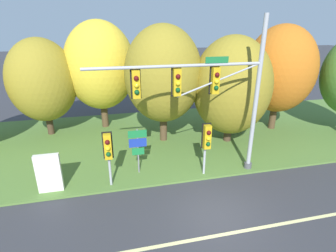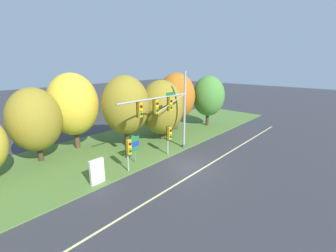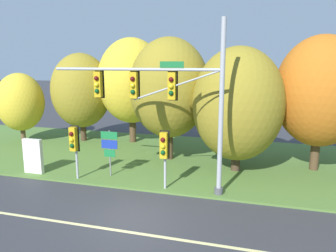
% 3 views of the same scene
% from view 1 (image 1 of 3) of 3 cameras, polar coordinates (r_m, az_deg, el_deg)
% --- Properties ---
extents(ground_plane, '(160.00, 160.00, 0.00)m').
position_cam_1_polar(ground_plane, '(11.87, 10.60, -18.10)').
color(ground_plane, '#333338').
extents(lane_stripe, '(36.00, 0.16, 0.01)m').
position_cam_1_polar(lane_stripe, '(11.06, 13.21, -21.80)').
color(lane_stripe, beige).
rests_on(lane_stripe, ground).
extents(grass_verge, '(48.00, 11.50, 0.10)m').
position_cam_1_polar(grass_verge, '(18.57, 0.65, -2.23)').
color(grass_verge, '#517533').
rests_on(grass_verge, ground).
extents(traffic_signal_mast, '(8.36, 0.49, 7.84)m').
position_cam_1_polar(traffic_signal_mast, '(12.51, 9.07, 7.79)').
color(traffic_signal_mast, '#9EA0A5').
rests_on(traffic_signal_mast, grass_verge).
extents(pedestrian_signal_near_kerb, '(0.46, 0.55, 2.83)m').
position_cam_1_polar(pedestrian_signal_near_kerb, '(12.36, -12.93, -4.96)').
color(pedestrian_signal_near_kerb, '#9EA0A5').
rests_on(pedestrian_signal_near_kerb, grass_verge).
extents(pedestrian_signal_further_along, '(0.46, 0.55, 2.86)m').
position_cam_1_polar(pedestrian_signal_further_along, '(13.10, 8.45, -2.94)').
color(pedestrian_signal_further_along, '#9EA0A5').
rests_on(pedestrian_signal_further_along, grass_verge).
extents(route_sign_post, '(0.94, 0.08, 2.46)m').
position_cam_1_polar(route_sign_post, '(13.49, -6.58, -4.14)').
color(route_sign_post, slate).
rests_on(route_sign_post, grass_verge).
extents(tree_left_of_mast, '(4.45, 4.45, 6.63)m').
position_cam_1_polar(tree_left_of_mast, '(19.65, -25.68, 8.89)').
color(tree_left_of_mast, '#423021').
rests_on(tree_left_of_mast, grass_verge).
extents(tree_behind_signpost, '(4.97, 4.97, 7.71)m').
position_cam_1_polar(tree_behind_signpost, '(19.71, -14.56, 12.52)').
color(tree_behind_signpost, '#4C3823').
rests_on(tree_behind_signpost, grass_verge).
extents(tree_mid_verge, '(4.83, 4.83, 7.45)m').
position_cam_1_polar(tree_mid_verge, '(16.64, -1.08, 11.09)').
color(tree_mid_verge, '#4C3823').
rests_on(tree_mid_verge, grass_verge).
extents(tree_tall_centre, '(4.94, 4.94, 6.83)m').
position_cam_1_polar(tree_tall_centre, '(17.12, 13.69, 8.44)').
color(tree_tall_centre, '#423021').
rests_on(tree_tall_centre, grass_verge).
extents(tree_right_far, '(4.83, 4.83, 7.43)m').
position_cam_1_polar(tree_right_far, '(20.33, 23.20, 11.23)').
color(tree_right_far, '#4C3823').
rests_on(tree_right_far, grass_verge).
extents(info_kiosk, '(1.10, 0.24, 1.90)m').
position_cam_1_polar(info_kiosk, '(13.44, -24.50, -9.37)').
color(info_kiosk, silver).
rests_on(info_kiosk, grass_verge).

